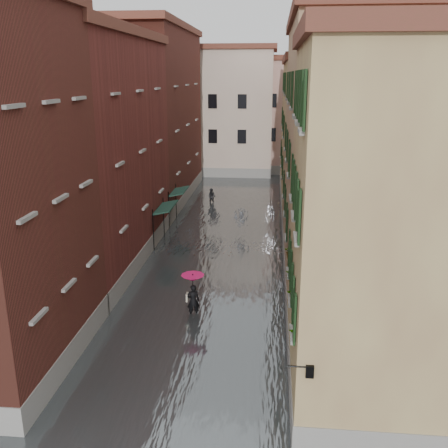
% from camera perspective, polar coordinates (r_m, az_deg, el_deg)
% --- Properties ---
extents(ground, '(120.00, 120.00, 0.00)m').
position_cam_1_polar(ground, '(21.01, -4.05, -13.67)').
color(ground, '#505052').
rests_on(ground, ground).
extents(floodwater, '(10.00, 60.00, 0.20)m').
position_cam_1_polar(floodwater, '(32.74, -0.30, -1.99)').
color(floodwater, '#4E5456').
rests_on(floodwater, ground).
extents(building_left_mid, '(6.00, 14.00, 12.50)m').
position_cam_1_polar(building_left_mid, '(29.04, -15.16, 7.52)').
color(building_left_mid, maroon).
rests_on(building_left_mid, ground).
extents(building_left_far, '(6.00, 16.00, 14.00)m').
position_cam_1_polar(building_left_far, '(43.22, -8.24, 11.78)').
color(building_left_far, maroon).
rests_on(building_left_far, ground).
extents(building_right_near, '(6.00, 8.00, 11.50)m').
position_cam_1_polar(building_right_near, '(17.00, 18.27, -0.78)').
color(building_right_near, '#916E4B').
rests_on(building_right_near, ground).
extents(building_right_mid, '(6.00, 14.00, 13.00)m').
position_cam_1_polar(building_right_mid, '(27.42, 13.63, 7.64)').
color(building_right_mid, '#9E8260').
rests_on(building_right_mid, ground).
extents(building_right_far, '(6.00, 16.00, 11.50)m').
position_cam_1_polar(building_right_far, '(42.29, 10.89, 9.84)').
color(building_right_far, '#916E4B').
rests_on(building_right_far, ground).
extents(building_end_cream, '(12.00, 9.00, 13.00)m').
position_cam_1_polar(building_end_cream, '(56.33, -0.74, 12.56)').
color(building_end_cream, beige).
rests_on(building_end_cream, ground).
extents(building_end_pink, '(10.00, 9.00, 12.00)m').
position_cam_1_polar(building_end_pink, '(58.09, 8.54, 12.01)').
color(building_end_pink, tan).
rests_on(building_end_pink, ground).
extents(awning_near, '(1.09, 3.04, 2.80)m').
position_cam_1_polar(awning_near, '(31.80, -6.73, 1.78)').
color(awning_near, '#163227').
rests_on(awning_near, ground).
extents(awning_far, '(1.09, 2.72, 2.80)m').
position_cam_1_polar(awning_far, '(36.12, -5.22, 3.62)').
color(awning_far, '#163227').
rests_on(awning_far, ground).
extents(wall_lantern, '(0.71, 0.22, 0.35)m').
position_cam_1_polar(wall_lantern, '(14.12, 9.68, -16.16)').
color(wall_lantern, black).
rests_on(wall_lantern, ground).
extents(window_planters, '(0.59, 8.04, 0.84)m').
position_cam_1_polar(window_planters, '(18.46, 8.07, -6.08)').
color(window_planters, brown).
rests_on(window_planters, ground).
extents(pedestrian_main, '(1.06, 1.06, 2.06)m').
position_cam_1_polar(pedestrian_main, '(22.62, -3.58, -7.58)').
color(pedestrian_main, black).
rests_on(pedestrian_main, ground).
extents(pedestrian_far, '(0.80, 0.69, 1.42)m').
position_cam_1_polar(pedestrian_far, '(42.11, -1.41, 3.13)').
color(pedestrian_far, black).
rests_on(pedestrian_far, ground).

